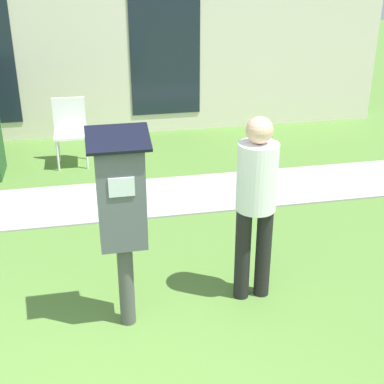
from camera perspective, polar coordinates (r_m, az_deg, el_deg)
sidewalk at (r=6.39m, az=-11.45°, el=-1.14°), size 12.00×1.10×0.02m
building_facade at (r=8.55m, az=-12.75°, el=16.27°), size 10.00×0.26×3.20m
parking_meter at (r=3.88m, az=-7.50°, el=-1.55°), size 0.44×0.31×1.59m
person_standing at (r=4.25m, az=6.85°, el=-0.47°), size 0.32×0.32×1.58m
outdoor_chair_middle at (r=7.52m, az=-12.87°, el=6.88°), size 0.44×0.44×0.90m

